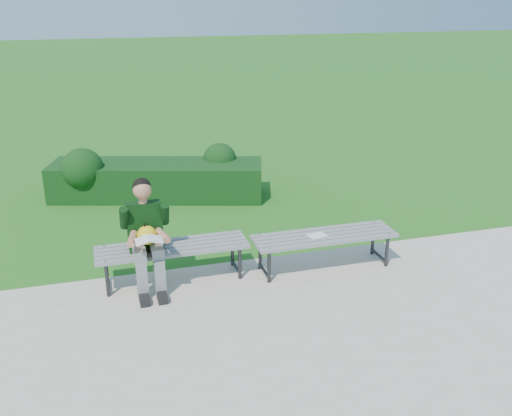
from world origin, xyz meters
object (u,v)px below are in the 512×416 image
hedge (152,177)px  bench_right (324,239)px  bench_left (172,250)px  seated_boy (146,233)px  paper_sheet (317,235)px

hedge → bench_right: 3.76m
bench_left → seated_boy: size_ratio=1.37×
hedge → paper_sheet: 3.72m
seated_boy → paper_sheet: 2.09m
bench_right → seated_boy: size_ratio=1.37×
bench_left → seated_boy: 0.43m
bench_left → hedge: bearing=87.9°
bench_left → bench_right: same height
bench_left → bench_right: size_ratio=1.00×
paper_sheet → hedge: bearing=116.5°
hedge → seated_boy: 3.27m
bench_left → bench_right: (1.87, -0.19, 0.00)m
bench_left → seated_boy: bearing=-162.8°
hedge → seated_boy: seated_boy is taller
hedge → bench_left: hedge is taller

